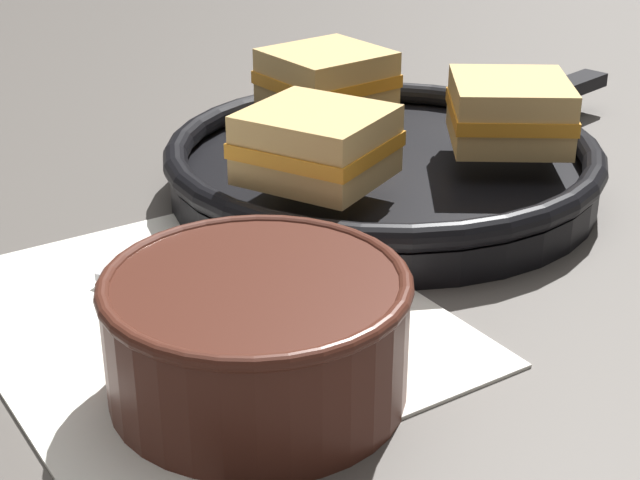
{
  "coord_description": "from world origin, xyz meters",
  "views": [
    {
      "loc": [
        0.44,
        -0.25,
        0.28
      ],
      "look_at": [
        0.02,
        0.06,
        0.04
      ],
      "focal_mm": 55.0,
      "sensor_mm": 36.0,
      "label": 1
    }
  ],
  "objects_px": {
    "soup_bowl": "(257,328)",
    "sandwich_far_left": "(509,111)",
    "skillet": "(384,165)",
    "spoon": "(252,320)",
    "sandwich_near_right": "(317,144)",
    "sandwich_near_left": "(327,79)"
  },
  "relations": [
    {
      "from": "skillet",
      "to": "sandwich_near_left",
      "type": "xyz_separation_m",
      "value": [
        -0.09,
        0.01,
        0.04
      ]
    },
    {
      "from": "skillet",
      "to": "sandwich_far_left",
      "type": "distance_m",
      "value": 0.1
    },
    {
      "from": "sandwich_near_left",
      "to": "skillet",
      "type": "bearing_deg",
      "value": -8.15
    },
    {
      "from": "soup_bowl",
      "to": "skillet",
      "type": "bearing_deg",
      "value": 126.83
    },
    {
      "from": "sandwich_near_right",
      "to": "sandwich_near_left",
      "type": "bearing_deg",
      "value": 140.53
    },
    {
      "from": "spoon",
      "to": "sandwich_near_right",
      "type": "distance_m",
      "value": 0.15
    },
    {
      "from": "soup_bowl",
      "to": "sandwich_far_left",
      "type": "xyz_separation_m",
      "value": [
        -0.11,
        0.29,
        0.03
      ]
    },
    {
      "from": "soup_bowl",
      "to": "sandwich_far_left",
      "type": "bearing_deg",
      "value": 110.68
    },
    {
      "from": "sandwich_near_right",
      "to": "skillet",
      "type": "bearing_deg",
      "value": 110.24
    },
    {
      "from": "soup_bowl",
      "to": "sandwich_near_left",
      "type": "distance_m",
      "value": 0.35
    },
    {
      "from": "spoon",
      "to": "sandwich_near_left",
      "type": "height_order",
      "value": "sandwich_near_left"
    },
    {
      "from": "skillet",
      "to": "sandwich_near_left",
      "type": "height_order",
      "value": "sandwich_near_left"
    },
    {
      "from": "soup_bowl",
      "to": "spoon",
      "type": "bearing_deg",
      "value": 149.76
    },
    {
      "from": "sandwich_near_left",
      "to": "sandwich_near_right",
      "type": "relative_size",
      "value": 0.79
    },
    {
      "from": "soup_bowl",
      "to": "spoon",
      "type": "distance_m",
      "value": 0.07
    },
    {
      "from": "sandwich_near_left",
      "to": "sandwich_near_right",
      "type": "height_order",
      "value": "same"
    },
    {
      "from": "sandwich_far_left",
      "to": "skillet",
      "type": "bearing_deg",
      "value": -130.51
    },
    {
      "from": "sandwich_far_left",
      "to": "sandwich_near_right",
      "type": "bearing_deg",
      "value": -99.47
    },
    {
      "from": "spoon",
      "to": "sandwich_near_left",
      "type": "xyz_separation_m",
      "value": [
        -0.2,
        0.21,
        0.06
      ]
    },
    {
      "from": "spoon",
      "to": "sandwich_near_right",
      "type": "xyz_separation_m",
      "value": [
        -0.08,
        0.11,
        0.06
      ]
    },
    {
      "from": "spoon",
      "to": "sandwich_far_left",
      "type": "xyz_separation_m",
      "value": [
        -0.06,
        0.26,
        0.06
      ]
    },
    {
      "from": "soup_bowl",
      "to": "spoon",
      "type": "xyz_separation_m",
      "value": [
        -0.05,
        0.03,
        -0.03
      ]
    }
  ]
}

